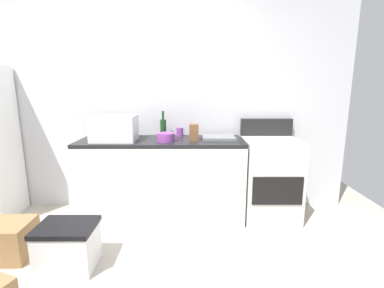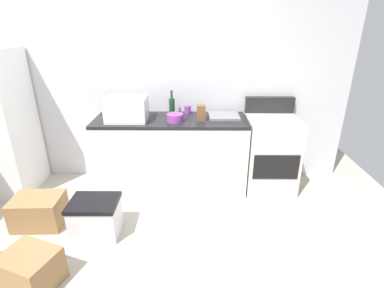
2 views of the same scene
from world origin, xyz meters
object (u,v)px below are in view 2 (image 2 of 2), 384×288
object	(u,v)px
wine_bottle	(172,106)
coffee_mug	(188,110)
microwave	(127,109)
stove_oven	(270,152)
storage_bin	(96,217)
cardboard_box_small	(31,269)
knife_block	(201,113)
mixing_bowl	(175,118)
cardboard_box_medium	(39,211)

from	to	relation	value
wine_bottle	coffee_mug	size ratio (longest dim) A/B	3.00
microwave	coffee_mug	distance (m)	0.75
stove_oven	storage_bin	xyz separation A→B (m)	(-1.90, -0.95, -0.27)
microwave	cardboard_box_small	xyz separation A→B (m)	(-0.52, -1.49, -0.88)
cardboard_box_small	storage_bin	world-z (taller)	storage_bin
microwave	stove_oven	bearing A→B (deg)	2.20
knife_block	mixing_bowl	bearing A→B (deg)	-170.76
microwave	wine_bottle	world-z (taller)	wine_bottle
wine_bottle	microwave	bearing A→B (deg)	-155.18
cardboard_box_small	storage_bin	bearing A→B (deg)	61.69
storage_bin	knife_block	bearing A→B (deg)	40.64
mixing_bowl	cardboard_box_small	bearing A→B (deg)	-126.33
storage_bin	cardboard_box_medium	bearing A→B (deg)	167.07
coffee_mug	storage_bin	xyz separation A→B (m)	(-0.88, -1.16, -0.76)
microwave	storage_bin	size ratio (longest dim) A/B	1.00
coffee_mug	microwave	bearing A→B (deg)	-158.25
wine_bottle	storage_bin	distance (m)	1.54
coffee_mug	cardboard_box_medium	size ratio (longest dim) A/B	0.21
storage_bin	microwave	bearing A→B (deg)	78.08
microwave	mixing_bowl	distance (m)	0.56
knife_block	mixing_bowl	size ratio (longest dim) A/B	0.95
knife_block	wine_bottle	bearing A→B (deg)	147.63
coffee_mug	mixing_bowl	size ratio (longest dim) A/B	0.53
knife_block	storage_bin	world-z (taller)	knife_block
stove_oven	cardboard_box_medium	distance (m)	2.68
mixing_bowl	storage_bin	size ratio (longest dim) A/B	0.41
wine_bottle	storage_bin	size ratio (longest dim) A/B	0.65
microwave	knife_block	size ratio (longest dim) A/B	2.56
coffee_mug	wine_bottle	bearing A→B (deg)	-166.95
coffee_mug	cardboard_box_small	xyz separation A→B (m)	(-1.21, -1.77, -0.80)
cardboard_box_medium	storage_bin	world-z (taller)	storage_bin
wine_bottle	knife_block	bearing A→B (deg)	-32.37
cardboard_box_small	knife_block	bearing A→B (deg)	47.69
stove_oven	cardboard_box_small	world-z (taller)	stove_oven
stove_oven	mixing_bowl	bearing A→B (deg)	-174.75
microwave	cardboard_box_small	distance (m)	1.81
coffee_mug	stove_oven	bearing A→B (deg)	-11.57
stove_oven	knife_block	distance (m)	1.01
stove_oven	cardboard_box_medium	xyz separation A→B (m)	(-2.54, -0.80, -0.31)
microwave	cardboard_box_small	bearing A→B (deg)	-109.04
stove_oven	knife_block	size ratio (longest dim) A/B	6.11
microwave	storage_bin	world-z (taller)	microwave
microwave	mixing_bowl	xyz separation A→B (m)	(0.55, -0.04, -0.09)
wine_bottle	knife_block	distance (m)	0.42
microwave	cardboard_box_small	size ratio (longest dim) A/B	1.11
coffee_mug	storage_bin	bearing A→B (deg)	-127.10
microwave	coffee_mug	world-z (taller)	microwave
wine_bottle	cardboard_box_medium	bearing A→B (deg)	-143.84
cardboard_box_small	microwave	bearing A→B (deg)	70.96
coffee_mug	cardboard_box_medium	xyz separation A→B (m)	(-1.51, -1.01, -0.79)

